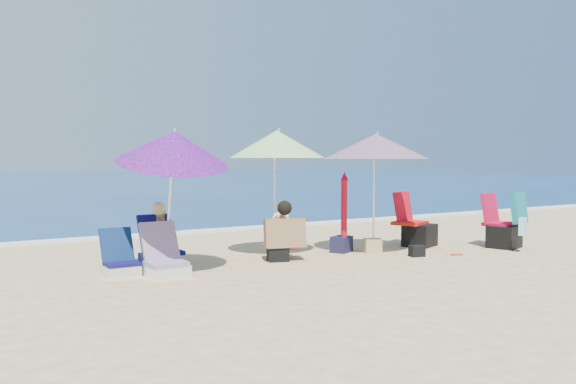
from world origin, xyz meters
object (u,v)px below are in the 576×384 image
umbrella_striped (277,144)px  person_left (161,235)px  chair_navy (120,263)px  umbrella_turquoise (376,147)px  camp_chair_left (416,230)px  umbrella_blue (173,147)px  camp_chair_right (505,227)px  person_center (283,231)px  furled_umbrella (344,208)px  chair_rainbow (165,262)px

umbrella_striped → person_left: (-1.95, 0.27, -1.45)m
umbrella_striped → chair_navy: bearing=-173.5°
umbrella_turquoise → camp_chair_left: bearing=10.8°
umbrella_blue → camp_chair_left: umbrella_blue is taller
camp_chair_right → person_center: bearing=165.1°
umbrella_turquoise → umbrella_striped: bearing=157.3°
camp_chair_left → person_center: (-2.96, 0.04, 0.16)m
furled_umbrella → camp_chair_right: bearing=-21.3°
umbrella_turquoise → camp_chair_left: 1.99m
umbrella_striped → camp_chair_right: (4.03, -1.51, -1.51)m
umbrella_turquoise → chair_navy: bearing=175.3°
furled_umbrella → chair_navy: size_ratio=2.19×
camp_chair_right → umbrella_striped: bearing=159.5°
furled_umbrella → camp_chair_right: furled_umbrella is taller
chair_navy → person_left: bearing=35.4°
chair_navy → chair_rainbow: size_ratio=0.88×
person_center → person_left: size_ratio=0.99×
umbrella_striped → camp_chair_left: umbrella_striped is taller
chair_navy → person_center: (2.65, -0.08, 0.30)m
furled_umbrella → chair_rainbow: (-3.41, -0.33, -0.58)m
umbrella_striped → chair_rainbow: size_ratio=2.92×
camp_chair_left → umbrella_turquoise: bearing=-169.2°
umbrella_turquoise → person_center: 2.24m
chair_rainbow → person_left: person_left is taller
umbrella_turquoise → person_left: umbrella_turquoise is taller
camp_chair_right → umbrella_blue: bearing=171.8°
furled_umbrella → umbrella_blue: bearing=-175.6°
chair_rainbow → person_center: size_ratio=0.76×
camp_chair_left → camp_chair_right: bearing=-41.6°
umbrella_blue → furled_umbrella: 3.41m
umbrella_turquoise → person_center: (-1.74, 0.27, -1.39)m
umbrella_striped → umbrella_blue: size_ratio=0.98×
furled_umbrella → camp_chair_right: 3.13m
chair_rainbow → camp_chair_right: (6.30, -0.80, 0.18)m
chair_rainbow → person_center: bearing=8.3°
chair_navy → umbrella_striped: bearing=6.5°
furled_umbrella → camp_chair_left: (1.68, -0.06, -0.47)m
furled_umbrella → person_center: furled_umbrella is taller
chair_navy → person_center: size_ratio=0.67×
camp_chair_left → camp_chair_right: 1.61m
umbrella_striped → chair_rainbow: umbrella_striped is taller
umbrella_striped → furled_umbrella: size_ratio=1.52×
umbrella_blue → person_center: (1.96, 0.23, -1.33)m
camp_chair_right → person_left: bearing=163.4°
camp_chair_left → umbrella_blue: bearing=-177.8°
umbrella_turquoise → camp_chair_right: umbrella_turquoise is taller
camp_chair_left → furled_umbrella: bearing=178.1°
umbrella_striped → person_center: bearing=-108.5°
umbrella_turquoise → camp_chair_left: (1.22, 0.23, -1.56)m
person_center → camp_chair_left: bearing=-0.8°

